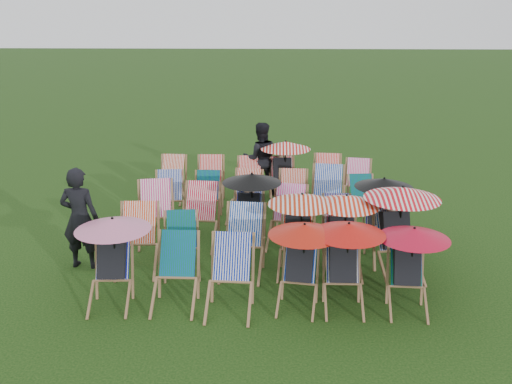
{
  "coord_description": "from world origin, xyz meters",
  "views": [
    {
      "loc": [
        0.17,
        -9.31,
        3.99
      ],
      "look_at": [
        -0.18,
        0.2,
        0.9
      ],
      "focal_mm": 40.0,
      "sensor_mm": 36.0,
      "label": 1
    }
  ],
  "objects_px": {
    "deckchair_29": "(357,183)",
    "person_rear": "(260,159)",
    "person_left": "(80,218)",
    "deckchair_0": "(111,261)",
    "deckchair_5": "(409,268)"
  },
  "relations": [
    {
      "from": "deckchair_29",
      "to": "deckchair_5",
      "type": "bearing_deg",
      "value": -79.79
    },
    {
      "from": "deckchair_0",
      "to": "deckchair_5",
      "type": "bearing_deg",
      "value": -3.48
    },
    {
      "from": "deckchair_29",
      "to": "person_rear",
      "type": "bearing_deg",
      "value": 172.43
    },
    {
      "from": "deckchair_5",
      "to": "person_left",
      "type": "height_order",
      "value": "person_left"
    },
    {
      "from": "deckchair_5",
      "to": "deckchair_29",
      "type": "distance_m",
      "value": 4.45
    },
    {
      "from": "person_left",
      "to": "person_rear",
      "type": "height_order",
      "value": "person_left"
    },
    {
      "from": "deckchair_0",
      "to": "deckchair_29",
      "type": "distance_m",
      "value": 5.98
    },
    {
      "from": "person_left",
      "to": "person_rear",
      "type": "xyz_separation_m",
      "value": [
        2.74,
        3.89,
        -0.02
      ]
    },
    {
      "from": "deckchair_5",
      "to": "deckchair_29",
      "type": "xyz_separation_m",
      "value": [
        -0.11,
        4.45,
        -0.16
      ]
    },
    {
      "from": "deckchair_29",
      "to": "person_left",
      "type": "relative_size",
      "value": 0.55
    },
    {
      "from": "deckchair_29",
      "to": "person_rear",
      "type": "relative_size",
      "value": 0.56
    },
    {
      "from": "deckchair_29",
      "to": "person_left",
      "type": "xyz_separation_m",
      "value": [
        -4.8,
        -3.28,
        0.38
      ]
    },
    {
      "from": "deckchair_0",
      "to": "deckchair_29",
      "type": "relative_size",
      "value": 1.36
    },
    {
      "from": "deckchair_29",
      "to": "person_rear",
      "type": "distance_m",
      "value": 2.19
    },
    {
      "from": "deckchair_0",
      "to": "deckchair_5",
      "type": "distance_m",
      "value": 4.1
    }
  ]
}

